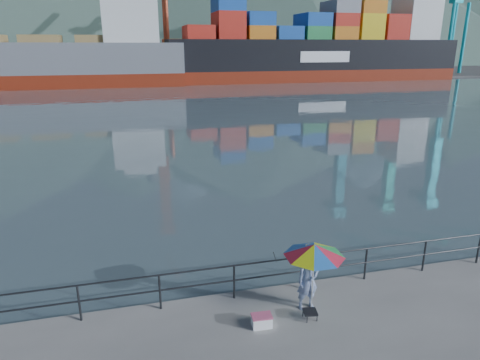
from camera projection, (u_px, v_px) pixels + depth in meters
name	position (u px, v px, depth m)	size (l,w,h in m)	color
harbor_water	(131.00, 68.00, 129.98)	(500.00, 280.00, 0.00)	#4C6168
far_dock	(178.00, 75.00, 98.21)	(200.00, 40.00, 0.40)	#514F4C
guardrail	(198.00, 286.00, 11.41)	(22.00, 0.06, 1.03)	#2D3033
container_stacks	(278.00, 58.00, 103.69)	(58.00, 8.40, 7.80)	red
fisherman	(308.00, 280.00, 11.13)	(0.61, 0.40, 1.67)	navy
beach_umbrella	(314.00, 250.00, 10.74)	(2.03, 2.03, 1.91)	white
folding_stool	(310.00, 315.00, 10.88)	(0.40, 0.40, 0.23)	black
cooler_bag	(262.00, 321.00, 10.58)	(0.48, 0.32, 0.28)	white
fishing_rod	(274.00, 285.00, 12.42)	(0.02, 0.02, 2.14)	black
bulk_carrier	(53.00, 60.00, 71.24)	(46.91, 8.12, 14.50)	maroon
container_ship	(323.00, 49.00, 84.98)	(58.07, 9.68, 18.10)	maroon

